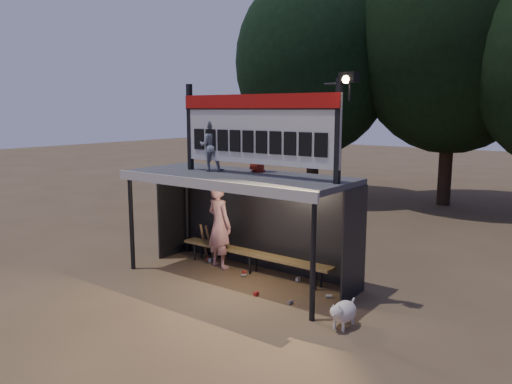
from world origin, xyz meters
The scene contains 12 objects.
ground centered at (0.00, 0.00, 0.00)m, with size 80.00×80.00×0.00m, color brown.
player centered at (-0.87, 0.41, 1.01)m, with size 0.74×0.48×2.02m, color silver.
child_a centered at (-0.75, 0.05, 2.88)m, with size 0.54×0.42×1.12m, color gray.
child_b centered at (0.12, 0.55, 2.85)m, with size 0.52×0.34×1.06m, color #A02718.
dugout_shelter centered at (0.00, 0.24, 1.85)m, with size 5.10×2.08×2.32m.
scoreboard_assembly centered at (0.56, -0.01, 3.32)m, with size 4.10×0.27×1.99m.
bench centered at (0.00, 0.55, 0.43)m, with size 4.00×0.35×0.48m.
tree_left centered at (-4.00, 10.00, 5.51)m, with size 6.46×6.46×9.27m.
tree_mid centered at (1.00, 11.50, 6.17)m, with size 7.22×7.22×10.36m.
dog centered at (2.97, -0.84, 0.28)m, with size 0.36×0.81×0.49m.
bats centered at (-1.46, 0.82, 0.43)m, with size 0.68×0.35×0.84m.
litter centered at (0.37, 0.20, 0.04)m, with size 3.73×1.35×0.08m.
Camera 1 is at (6.57, -8.13, 3.68)m, focal length 35.00 mm.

